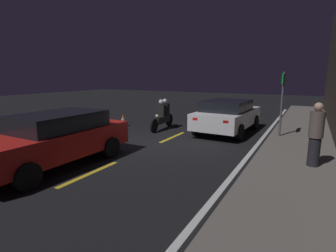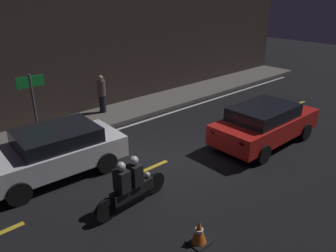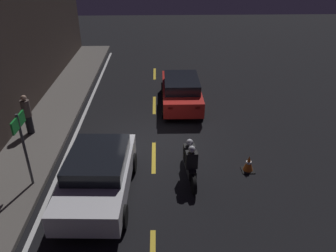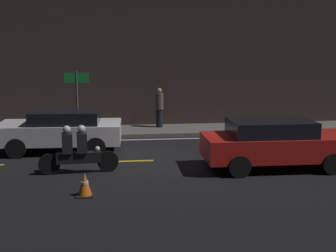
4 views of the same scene
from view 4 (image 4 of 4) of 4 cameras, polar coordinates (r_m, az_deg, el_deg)
ground_plane at (r=14.57m, az=-1.79°, el=-4.22°), size 56.00×56.00×0.00m
raised_curb at (r=18.92m, az=-2.93°, el=-0.62°), size 28.00×2.11×0.16m
building_front at (r=19.79m, az=-3.24°, el=8.77°), size 28.00×0.30×6.27m
lane_dash_c at (r=14.53m, az=-5.73°, el=-4.30°), size 2.00×0.14×0.01m
lane_dash_d at (r=15.26m, az=11.45°, el=-3.75°), size 2.00×0.14×0.01m
lane_solid_kerb at (r=17.66m, az=-2.66°, el=-1.65°), size 25.20×0.14×0.01m
sedan_white at (r=16.05m, az=-12.86°, el=-0.37°), size 4.12×2.11×1.39m
taxi_red at (r=13.89m, az=12.98°, el=-1.96°), size 4.28×1.89×1.43m
motorcycle at (r=13.28m, az=-11.12°, el=-3.00°), size 2.21×0.41×1.37m
traffic_cone_near at (r=11.41m, az=-10.12°, el=-7.04°), size 0.43×0.43×0.58m
pedestrian at (r=19.22m, az=-1.06°, el=2.29°), size 0.34×0.34×1.62m
shop_sign at (r=17.97m, az=-11.06°, el=4.33°), size 0.90×0.08×2.40m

